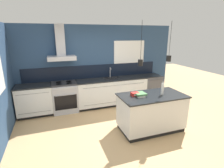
% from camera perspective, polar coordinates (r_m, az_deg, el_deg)
% --- Properties ---
extents(ground_plane, '(16.00, 16.00, 0.00)m').
position_cam_1_polar(ground_plane, '(4.44, 1.12, -15.43)').
color(ground_plane, tan).
rests_on(ground_plane, ground).
extents(wall_back, '(5.60, 2.27, 2.60)m').
position_cam_1_polar(wall_back, '(5.77, -6.44, 6.33)').
color(wall_back, navy).
rests_on(wall_back, ground_plane).
extents(counter_run_left, '(0.99, 0.64, 0.91)m').
position_cam_1_polar(counter_run_left, '(5.58, -23.88, -4.83)').
color(counter_run_left, black).
rests_on(counter_run_left, ground_plane).
extents(counter_run_sink, '(2.34, 0.64, 1.25)m').
position_cam_1_polar(counter_run_sink, '(5.85, -0.04, -2.44)').
color(counter_run_sink, black).
rests_on(counter_run_sink, ground_plane).
extents(oven_range, '(0.73, 0.66, 0.91)m').
position_cam_1_polar(oven_range, '(5.56, -15.11, -4.12)').
color(oven_range, '#B5B5BA').
rests_on(oven_range, ground_plane).
extents(dishwasher, '(0.63, 0.65, 0.91)m').
position_cam_1_polar(dishwasher, '(6.48, 12.42, -1.06)').
color(dishwasher, '#4C4C51').
rests_on(dishwasher, ground_plane).
extents(kitchen_island, '(1.59, 0.86, 0.91)m').
position_cam_1_polar(kitchen_island, '(4.47, 12.65, -8.97)').
color(kitchen_island, black).
rests_on(kitchen_island, ground_plane).
extents(bottle_on_island, '(0.07, 0.07, 0.34)m').
position_cam_1_polar(bottle_on_island, '(4.35, 16.20, -1.51)').
color(bottle_on_island, silver).
rests_on(bottle_on_island, kitchen_island).
extents(book_stack, '(0.25, 0.27, 0.08)m').
position_cam_1_polar(book_stack, '(4.16, 9.15, -3.36)').
color(book_stack, silver).
rests_on(book_stack, kitchen_island).
extents(red_supply_box, '(0.18, 0.14, 0.08)m').
position_cam_1_polar(red_supply_box, '(4.17, 7.53, -3.29)').
color(red_supply_box, red).
rests_on(red_supply_box, kitchen_island).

